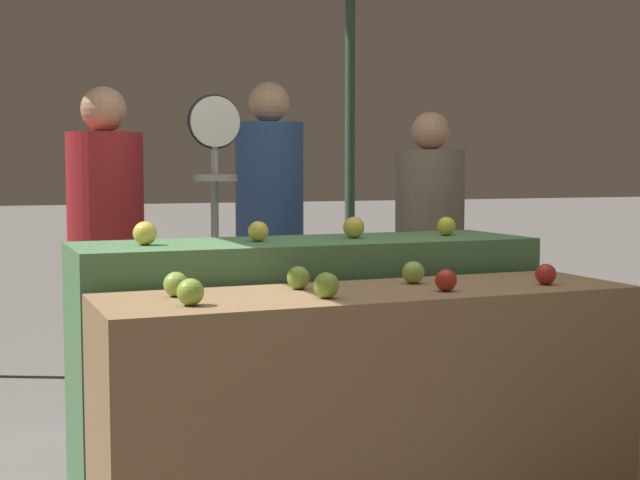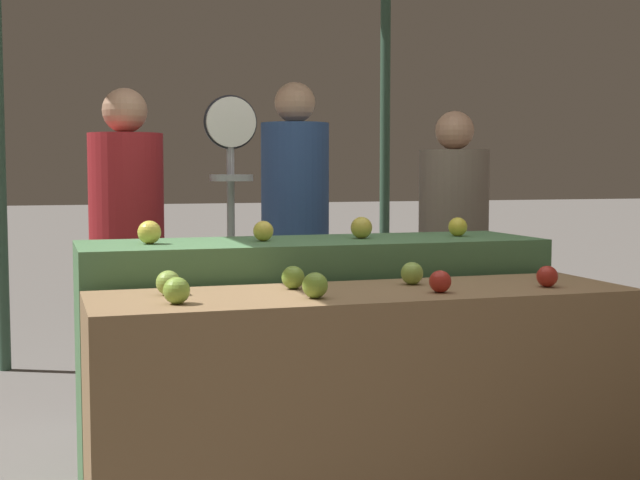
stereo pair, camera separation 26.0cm
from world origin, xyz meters
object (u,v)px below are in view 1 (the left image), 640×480
Objects in this scene: person_customer_right at (429,237)px; person_customer_left at (270,214)px; produce_scale at (215,193)px; person_vendor_at_scale at (106,234)px.

person_customer_left is at bearing -19.00° from person_customer_right.
person_customer_left is 0.92m from person_customer_right.
produce_scale is 0.96m from person_customer_left.
produce_scale is 1.28m from person_customer_right.
person_vendor_at_scale reaches higher than produce_scale.
produce_scale is 0.58m from person_vendor_at_scale.
produce_scale is at bearing 165.73° from person_vendor_at_scale.
person_customer_right is at bearing -162.19° from person_vendor_at_scale.
person_customer_right is at bearing 128.96° from person_customer_left.
produce_scale is 1.02× the size of person_customer_right.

